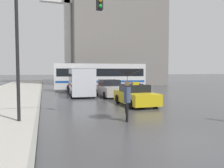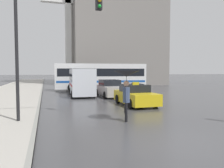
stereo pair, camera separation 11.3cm
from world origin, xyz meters
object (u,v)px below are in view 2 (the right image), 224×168
object	(u,v)px
ambulance_van	(81,81)
traffic_light	(51,25)
pedestrian_with_umbrella	(126,79)
monument_cross	(68,19)
taxi	(135,95)
city_bus	(101,76)
sedan_red	(110,89)

from	to	relation	value
ambulance_van	traffic_light	world-z (taller)	traffic_light
pedestrian_with_umbrella	monument_cross	bearing A→B (deg)	22.40
taxi	city_bus	bearing A→B (deg)	-92.74
monument_cross	sedan_red	bearing A→B (deg)	-82.74
sedan_red	city_bus	xyz separation A→B (m)	(0.77, 6.53, 1.07)
monument_cross	ambulance_van	bearing A→B (deg)	-91.22
traffic_light	monument_cross	bearing A→B (deg)	82.53
ambulance_van	sedan_red	bearing A→B (deg)	152.23
pedestrian_with_umbrella	city_bus	bearing A→B (deg)	12.46
traffic_light	taxi	bearing A→B (deg)	31.85
sedan_red	city_bus	world-z (taller)	city_bus
city_bus	sedan_red	bearing A→B (deg)	-1.05
sedan_red	pedestrian_with_umbrella	xyz separation A→B (m)	(-2.15, -9.83, 1.22)
sedan_red	monument_cross	size ratio (longest dim) A/B	0.24
pedestrian_with_umbrella	traffic_light	world-z (taller)	traffic_light
taxi	traffic_light	size ratio (longest dim) A/B	0.65
city_bus	traffic_light	bearing A→B (deg)	-16.09
taxi	sedan_red	size ratio (longest dim) A/B	0.91
ambulance_van	city_bus	distance (m)	6.00
ambulance_van	monument_cross	bearing A→B (deg)	-87.77
taxi	pedestrian_with_umbrella	distance (m)	5.18
sedan_red	city_bus	distance (m)	6.66
taxi	pedestrian_with_umbrella	world-z (taller)	pedestrian_with_umbrella
taxi	ambulance_van	world-z (taller)	ambulance_van
sedan_red	monument_cross	distance (m)	19.11
monument_cross	city_bus	bearing A→B (deg)	-73.73
monument_cross	traffic_light	bearing A→B (deg)	-97.47
sedan_red	ambulance_van	world-z (taller)	ambulance_van
ambulance_van	pedestrian_with_umbrella	xyz separation A→B (m)	(0.24, -11.27, 0.54)
sedan_red	pedestrian_with_umbrella	size ratio (longest dim) A/B	1.94
taxi	monument_cross	world-z (taller)	monument_cross
sedan_red	traffic_light	xyz separation A→B (m)	(-5.37, -8.84, 3.65)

